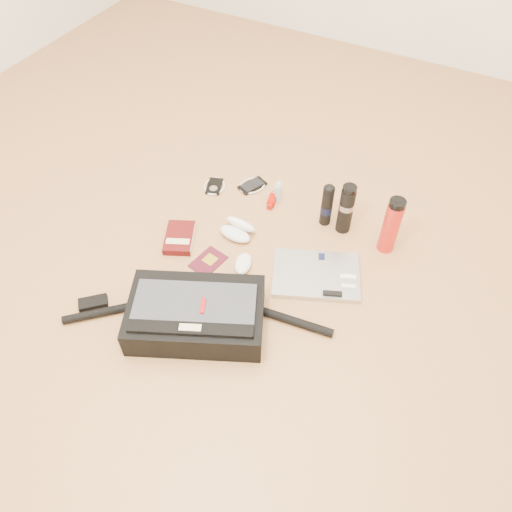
% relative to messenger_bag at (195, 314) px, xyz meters
% --- Properties ---
extents(ground, '(4.00, 4.00, 0.00)m').
position_rel_messenger_bag_xyz_m(ground, '(0.04, 0.25, -0.06)').
color(ground, '#B17C49').
rests_on(ground, ground).
extents(messenger_bag, '(0.90, 0.47, 0.13)m').
position_rel_messenger_bag_xyz_m(messenger_bag, '(0.00, 0.00, 0.00)').
color(messenger_bag, black).
rests_on(messenger_bag, ground).
extents(laptop, '(0.40, 0.34, 0.03)m').
position_rel_messenger_bag_xyz_m(laptop, '(0.30, 0.40, -0.05)').
color(laptop, '#ACACAF').
rests_on(laptop, ground).
extents(book, '(0.18, 0.21, 0.03)m').
position_rel_messenger_bag_xyz_m(book, '(-0.28, 0.32, -0.05)').
color(book, '#480B0B').
rests_on(book, ground).
extents(passport, '(0.12, 0.15, 0.01)m').
position_rel_messenger_bag_xyz_m(passport, '(-0.12, 0.27, -0.06)').
color(passport, '#450E1B').
rests_on(passport, ground).
extents(mouse, '(0.09, 0.12, 0.04)m').
position_rel_messenger_bag_xyz_m(mouse, '(0.02, 0.31, -0.04)').
color(mouse, white).
rests_on(mouse, ground).
extents(sunglasses_case, '(0.15, 0.13, 0.08)m').
position_rel_messenger_bag_xyz_m(sunglasses_case, '(-0.09, 0.46, -0.03)').
color(sunglasses_case, silver).
rests_on(sunglasses_case, ground).
extents(ipod, '(0.12, 0.12, 0.01)m').
position_rel_messenger_bag_xyz_m(ipod, '(-0.32, 0.67, -0.06)').
color(ipod, black).
rests_on(ipod, ground).
extents(phone, '(0.13, 0.14, 0.01)m').
position_rel_messenger_bag_xyz_m(phone, '(-0.17, 0.75, -0.05)').
color(phone, black).
rests_on(phone, ground).
extents(inhaler, '(0.05, 0.11, 0.03)m').
position_rel_messenger_bag_xyz_m(inhaler, '(-0.05, 0.70, -0.05)').
color(inhaler, '#AC0B00').
rests_on(inhaler, ground).
extents(spray_bottle, '(0.03, 0.03, 0.11)m').
position_rel_messenger_bag_xyz_m(spray_bottle, '(-0.03, 0.72, -0.01)').
color(spray_bottle, '#93B8C7').
rests_on(spray_bottle, ground).
extents(aerosol_can, '(0.06, 0.06, 0.20)m').
position_rel_messenger_bag_xyz_m(aerosol_can, '(0.21, 0.69, 0.04)').
color(aerosol_can, black).
rests_on(aerosol_can, ground).
extents(thermos_black, '(0.08, 0.08, 0.23)m').
position_rel_messenger_bag_xyz_m(thermos_black, '(0.29, 0.69, 0.06)').
color(thermos_black, black).
rests_on(thermos_black, ground).
extents(thermos_red, '(0.09, 0.09, 0.26)m').
position_rel_messenger_bag_xyz_m(thermos_red, '(0.48, 0.67, 0.07)').
color(thermos_red, red).
rests_on(thermos_red, ground).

